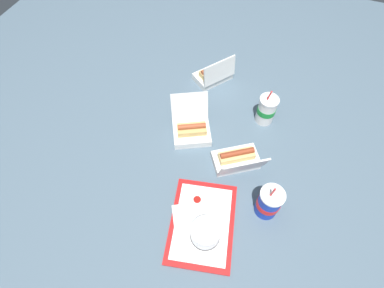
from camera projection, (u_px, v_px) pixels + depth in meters
The scene contains 11 objects.
ground_plane at pixel (195, 145), 1.45m from camera, with size 3.20×3.20×0.00m, color #4C6070.
food_tray at pixel (202, 223), 1.23m from camera, with size 0.42×0.33×0.01m.
cake_container at pixel (205, 233), 1.17m from camera, with size 0.12×0.12×0.07m.
ketchup_cup at pixel (197, 201), 1.27m from camera, with size 0.04×0.04×0.02m.
napkin_stack at pixel (185, 215), 1.24m from camera, with size 0.10×0.10×0.00m, color white.
plastic_fork at pixel (214, 222), 1.22m from camera, with size 0.11×0.01×0.01m, color white.
clamshell_hotdog_right at pixel (237, 159), 1.36m from camera, with size 0.25×0.26×0.16m.
clamshell_hotdog_front at pixel (191, 129), 1.45m from camera, with size 0.26×0.25×0.18m.
clamshell_hotdog_center at pixel (213, 74), 1.66m from camera, with size 0.24×0.22×0.16m.
soda_cup_center at pixel (266, 110), 1.47m from camera, with size 0.09×0.09×0.22m.
soda_cup_front at pixel (269, 202), 1.21m from camera, with size 0.10×0.10×0.22m.
Camera 1 is at (0.75, 0.27, 1.21)m, focal length 28.00 mm.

